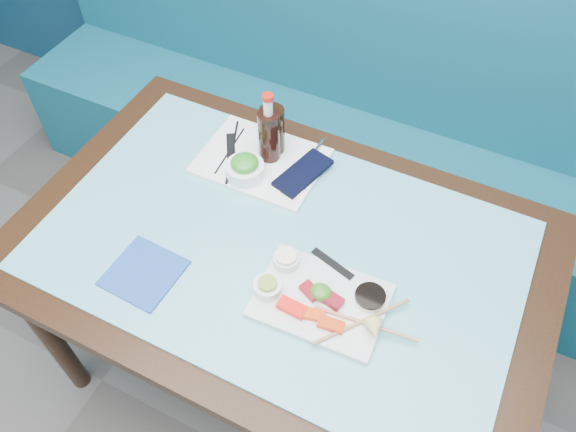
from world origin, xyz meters
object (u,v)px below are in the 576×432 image
at_px(seaweed_bowl, 245,170).
at_px(blue_napkin, 144,273).
at_px(cola_glass, 272,130).
at_px(cola_bottle_body, 269,138).
at_px(booth_bench, 376,146).
at_px(serving_tray, 261,161).
at_px(dining_table, 280,264).
at_px(sashimi_plate, 321,301).

xyz_separation_m(seaweed_bowl, blue_napkin, (-0.07, -0.39, -0.03)).
bearing_deg(cola_glass, cola_bottle_body, -77.68).
height_order(seaweed_bowl, cola_bottle_body, cola_bottle_body).
relative_size(booth_bench, serving_tray, 8.53).
xyz_separation_m(booth_bench, cola_bottle_body, (-0.16, -0.58, 0.47)).
bearing_deg(dining_table, sashimi_plate, -33.86).
xyz_separation_m(seaweed_bowl, cola_bottle_body, (0.03, 0.10, 0.05)).
height_order(sashimi_plate, seaweed_bowl, seaweed_bowl).
bearing_deg(dining_table, seaweed_bowl, 139.57).
bearing_deg(serving_tray, blue_napkin, -100.50).
relative_size(seaweed_bowl, blue_napkin, 0.64).
bearing_deg(serving_tray, booth_bench, 72.74).
bearing_deg(dining_table, cola_glass, 120.32).
height_order(booth_bench, cola_bottle_body, booth_bench).
bearing_deg(cola_glass, serving_tray, -100.30).
height_order(seaweed_bowl, cola_glass, cola_glass).
bearing_deg(serving_tray, sashimi_plate, -45.65).
bearing_deg(seaweed_bowl, booth_bench, 74.20).
height_order(dining_table, cola_bottle_body, cola_bottle_body).
xyz_separation_m(sashimi_plate, cola_bottle_body, (-0.33, 0.37, 0.08)).
height_order(dining_table, serving_tray, serving_tray).
bearing_deg(cola_bottle_body, booth_bench, 74.17).
bearing_deg(seaweed_bowl, blue_napkin, -100.49).
bearing_deg(booth_bench, dining_table, -90.00).
relative_size(cola_glass, blue_napkin, 0.87).
bearing_deg(sashimi_plate, booth_bench, 97.15).
distance_m(booth_bench, serving_tray, 0.74).
relative_size(booth_bench, cola_bottle_body, 17.00).
height_order(sashimi_plate, serving_tray, sashimi_plate).
bearing_deg(dining_table, booth_bench, 90.00).
height_order(dining_table, cola_glass, cola_glass).
bearing_deg(sashimi_plate, seaweed_bowl, 139.74).
relative_size(sashimi_plate, seaweed_bowl, 2.84).
bearing_deg(dining_table, cola_bottle_body, 122.26).
xyz_separation_m(serving_tray, blue_napkin, (-0.08, -0.47, -0.00)).
xyz_separation_m(dining_table, serving_tray, (-0.18, 0.24, 0.10)).
distance_m(booth_bench, seaweed_bowl, 0.82).
height_order(dining_table, seaweed_bowl, seaweed_bowl).
distance_m(dining_table, serving_tray, 0.31).
bearing_deg(booth_bench, cola_bottle_body, -105.83).
bearing_deg(cola_glass, dining_table, -59.68).
xyz_separation_m(booth_bench, dining_table, (0.00, -0.84, 0.29)).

